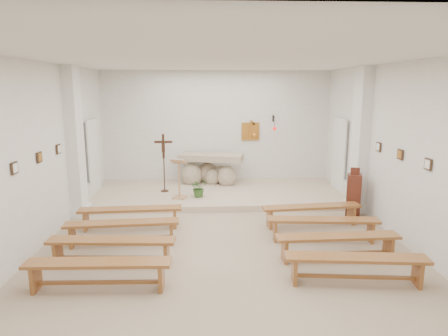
{
  "coord_description": "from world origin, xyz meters",
  "views": [
    {
      "loc": [
        -0.33,
        -7.34,
        3.04
      ],
      "look_at": [
        0.07,
        1.6,
        1.19
      ],
      "focal_mm": 32.0,
      "sensor_mm": 36.0,
      "label": 1
    }
  ],
  "objects_px": {
    "bench_left_second": "(122,227)",
    "bench_right_fourth": "(356,263)",
    "crucifix_stand": "(164,159)",
    "bench_left_front": "(131,213)",
    "lectern": "(179,178)",
    "donation_pedestal": "(353,196)",
    "altar": "(210,171)",
    "bench_right_front": "(311,211)",
    "bench_right_third": "(337,241)",
    "bench_left_third": "(112,245)",
    "bench_right_second": "(323,224)",
    "bench_left_fourth": "(98,268)"
  },
  "relations": [
    {
      "from": "bench_left_third",
      "to": "bench_right_third",
      "type": "distance_m",
      "value": 3.94
    },
    {
      "from": "donation_pedestal",
      "to": "bench_left_fourth",
      "type": "xyz_separation_m",
      "value": [
        -5.07,
        -3.2,
        -0.18
      ]
    },
    {
      "from": "bench_right_front",
      "to": "bench_right_fourth",
      "type": "relative_size",
      "value": 1.0
    },
    {
      "from": "lectern",
      "to": "donation_pedestal",
      "type": "distance_m",
      "value": 4.34
    },
    {
      "from": "bench_left_front",
      "to": "bench_right_second",
      "type": "height_order",
      "value": "same"
    },
    {
      "from": "altar",
      "to": "bench_left_fourth",
      "type": "xyz_separation_m",
      "value": [
        -1.76,
        -6.1,
        -0.18
      ]
    },
    {
      "from": "bench_right_third",
      "to": "bench_left_fourth",
      "type": "distance_m",
      "value": 4.04
    },
    {
      "from": "donation_pedestal",
      "to": "bench_right_front",
      "type": "height_order",
      "value": "donation_pedestal"
    },
    {
      "from": "crucifix_stand",
      "to": "bench_left_second",
      "type": "height_order",
      "value": "crucifix_stand"
    },
    {
      "from": "lectern",
      "to": "crucifix_stand",
      "type": "xyz_separation_m",
      "value": [
        -0.45,
        0.69,
        0.4
      ]
    },
    {
      "from": "altar",
      "to": "bench_left_second",
      "type": "bearing_deg",
      "value": -99.85
    },
    {
      "from": "bench_left_second",
      "to": "bench_right_fourth",
      "type": "bearing_deg",
      "value": -28.46
    },
    {
      "from": "bench_right_third",
      "to": "altar",
      "type": "bearing_deg",
      "value": 110.85
    },
    {
      "from": "bench_left_front",
      "to": "crucifix_stand",
      "type": "bearing_deg",
      "value": 76.01
    },
    {
      "from": "bench_left_front",
      "to": "bench_left_fourth",
      "type": "xyz_separation_m",
      "value": [
        -0.0,
        -2.66,
        0.0
      ]
    },
    {
      "from": "crucifix_stand",
      "to": "bench_left_fourth",
      "type": "distance_m",
      "value": 5.25
    },
    {
      "from": "bench_right_front",
      "to": "bench_right_third",
      "type": "bearing_deg",
      "value": -95.95
    },
    {
      "from": "lectern",
      "to": "bench_right_fourth",
      "type": "relative_size",
      "value": 0.49
    },
    {
      "from": "lectern",
      "to": "bench_left_front",
      "type": "bearing_deg",
      "value": -102.45
    },
    {
      "from": "bench_right_third",
      "to": "bench_left_front",
      "type": "bearing_deg",
      "value": 153.89
    },
    {
      "from": "crucifix_stand",
      "to": "bench_left_front",
      "type": "height_order",
      "value": "crucifix_stand"
    },
    {
      "from": "bench_right_second",
      "to": "bench_right_fourth",
      "type": "height_order",
      "value": "same"
    },
    {
      "from": "crucifix_stand",
      "to": "bench_left_front",
      "type": "relative_size",
      "value": 0.73
    },
    {
      "from": "bench_right_third",
      "to": "donation_pedestal",
      "type": "bearing_deg",
      "value": 62.13
    },
    {
      "from": "bench_left_front",
      "to": "bench_right_front",
      "type": "height_order",
      "value": "same"
    },
    {
      "from": "bench_left_second",
      "to": "bench_right_fourth",
      "type": "distance_m",
      "value": 4.32
    },
    {
      "from": "lectern",
      "to": "bench_right_second",
      "type": "bearing_deg",
      "value": -27.46
    },
    {
      "from": "lectern",
      "to": "bench_right_fourth",
      "type": "height_order",
      "value": "lectern"
    },
    {
      "from": "bench_left_third",
      "to": "crucifix_stand",
      "type": "bearing_deg",
      "value": 86.88
    },
    {
      "from": "bench_left_second",
      "to": "bench_right_third",
      "type": "distance_m",
      "value": 4.04
    },
    {
      "from": "lectern",
      "to": "bench_right_second",
      "type": "distance_m",
      "value": 4.07
    },
    {
      "from": "bench_right_second",
      "to": "bench_right_third",
      "type": "distance_m",
      "value": 0.89
    },
    {
      "from": "bench_right_second",
      "to": "altar",
      "type": "bearing_deg",
      "value": 121.43
    },
    {
      "from": "altar",
      "to": "bench_left_third",
      "type": "xyz_separation_m",
      "value": [
        -1.76,
        -5.21,
        -0.18
      ]
    },
    {
      "from": "altar",
      "to": "bench_right_front",
      "type": "distance_m",
      "value": 4.07
    },
    {
      "from": "altar",
      "to": "crucifix_stand",
      "type": "height_order",
      "value": "crucifix_stand"
    },
    {
      "from": "crucifix_stand",
      "to": "donation_pedestal",
      "type": "bearing_deg",
      "value": -21.3
    },
    {
      "from": "lectern",
      "to": "donation_pedestal",
      "type": "bearing_deg",
      "value": -2.73
    },
    {
      "from": "bench_left_second",
      "to": "bench_left_third",
      "type": "distance_m",
      "value": 0.89
    },
    {
      "from": "altar",
      "to": "bench_right_front",
      "type": "bearing_deg",
      "value": -45.29
    },
    {
      "from": "altar",
      "to": "lectern",
      "type": "distance_m",
      "value": 1.82
    },
    {
      "from": "donation_pedestal",
      "to": "bench_left_second",
      "type": "distance_m",
      "value": 5.27
    },
    {
      "from": "bench_left_second",
      "to": "bench_left_fourth",
      "type": "height_order",
      "value": "same"
    },
    {
      "from": "bench_left_front",
      "to": "bench_right_fourth",
      "type": "bearing_deg",
      "value": -37.34
    },
    {
      "from": "bench_left_third",
      "to": "bench_left_fourth",
      "type": "relative_size",
      "value": 1.0
    },
    {
      "from": "lectern",
      "to": "bench_left_third",
      "type": "distance_m",
      "value": 3.73
    },
    {
      "from": "crucifix_stand",
      "to": "bench_right_front",
      "type": "relative_size",
      "value": 0.73
    },
    {
      "from": "bench_right_fourth",
      "to": "donation_pedestal",
      "type": "bearing_deg",
      "value": 76.25
    },
    {
      "from": "bench_left_front",
      "to": "bench_right_fourth",
      "type": "height_order",
      "value": "same"
    },
    {
      "from": "crucifix_stand",
      "to": "bench_left_third",
      "type": "distance_m",
      "value": 4.38
    }
  ]
}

